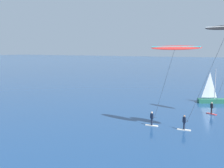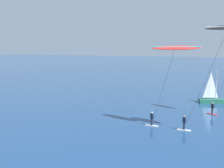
# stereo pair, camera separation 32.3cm
# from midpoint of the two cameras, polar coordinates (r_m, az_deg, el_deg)

# --- Properties ---
(sailboat_near) EXTENTS (5.76, 3.44, 5.70)m
(sailboat_near) POSITION_cam_midpoint_polar(r_m,az_deg,el_deg) (50.14, 19.93, -2.90)
(sailboat_near) COLOR #23664C
(sailboat_near) RESTS_ON ground
(kitesurfer_red) EXTENTS (6.50, 2.34, 9.49)m
(kitesurfer_red) POSITION_cam_midpoint_polar(r_m,az_deg,el_deg) (31.41, 11.99, 6.03)
(kitesurfer_red) COLOR silver
(kitesurfer_red) RESTS_ON ground
(kitesurfer_black) EXTENTS (7.38, 2.21, 11.51)m
(kitesurfer_black) POSITION_cam_midpoint_polar(r_m,az_deg,el_deg) (30.20, 21.57, 8.90)
(kitesurfer_black) COLOR silver
(kitesurfer_black) RESTS_ON ground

